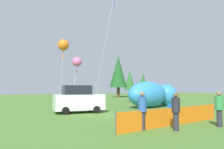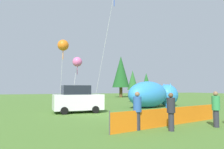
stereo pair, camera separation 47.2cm
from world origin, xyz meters
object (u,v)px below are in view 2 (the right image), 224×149
Objects in this scene: spectator_in_blue_shirt at (171,110)px; kite_pink_octopus at (77,62)px; spectator_in_white_shirt at (216,108)px; inflatable_cat at (153,95)px; folding_chair at (170,109)px; parked_car at (77,99)px; kite_orange_flower at (63,45)px; spectator_in_black_shirt at (137,109)px.

spectator_in_blue_shirt is 13.99m from kite_pink_octopus.
spectator_in_blue_shirt is at bearing 179.19° from spectator_in_white_shirt.
spectator_in_blue_shirt is 0.34× the size of kite_pink_octopus.
inflatable_cat is 11.62m from spectator_in_white_shirt.
inflatable_cat is (2.76, 6.53, 0.71)m from folding_chair.
parked_car is 8.68m from inflatable_cat.
spectator_in_white_shirt is at bearing 11.81° from folding_chair.
folding_chair is 10.86m from kite_pink_octopus.
inflatable_cat is 1.15× the size of kite_orange_flower.
folding_chair is 5.66m from spectator_in_blue_shirt.
kite_pink_octopus is (0.93, 4.34, 3.59)m from parked_car.
inflatable_cat is at bearing 14.60° from parked_car.
kite_orange_flower is 1.24× the size of kite_pink_octopus.
folding_chair is 0.48× the size of spectator_in_black_shirt.
folding_chair is 10.86m from kite_orange_flower.
kite_pink_octopus is at bearing 107.35° from spectator_in_white_shirt.
parked_car is 2.17× the size of spectator_in_white_shirt.
spectator_in_black_shirt is 0.29× the size of kite_orange_flower.
spectator_in_white_shirt is (5.13, -9.12, -0.07)m from parked_car.
kite_pink_octopus reaches higher than spectator_in_blue_shirt.
kite_pink_octopus reaches higher than inflatable_cat.
parked_car is at bearing -109.89° from folding_chair.
kite_pink_octopus reaches higher than folding_chair.
spectator_in_black_shirt is at bearing -32.19° from folding_chair.
kite_orange_flower is (-6.53, 6.83, 5.36)m from folding_chair.
folding_chair is (5.68, -4.51, -0.55)m from parked_car.
spectator_in_black_shirt is at bearing 168.88° from spectator_in_white_shirt.
spectator_in_black_shirt is at bearing -89.57° from kite_pink_octopus.
folding_chair is at bearing 39.23° from spectator_in_black_shirt.
kite_pink_octopus is at bearing 90.43° from spectator_in_black_shirt.
parked_car reaches higher than spectator_in_white_shirt.
kite_pink_octopus reaches higher than spectator_in_black_shirt.
inflatable_cat is at bearing -1.83° from kite_orange_flower.
kite_pink_octopus is at bearing 142.10° from inflatable_cat.
spectator_in_white_shirt is at bearing -127.30° from inflatable_cat.
inflatable_cat is 1.42× the size of kite_pink_octopus.
folding_chair is 0.14× the size of kite_orange_flower.
kite_orange_flower is at bearing -131.35° from kite_pink_octopus.
parked_car is 9.39m from spectator_in_blue_shirt.
spectator_in_black_shirt is 1.57m from spectator_in_blue_shirt.
kite_pink_octopus reaches higher than parked_car.
parked_car is 5.71m from kite_pink_octopus.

